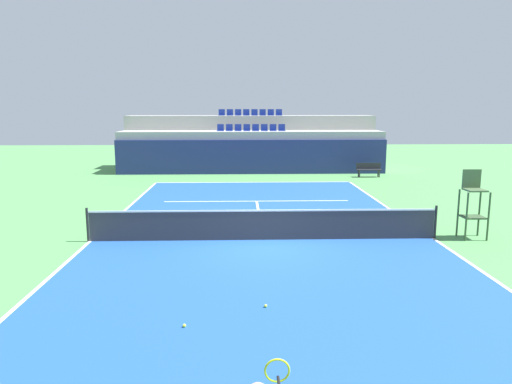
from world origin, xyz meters
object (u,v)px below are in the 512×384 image
Objects in this scene: tennis_net at (264,224)px; umpire_chair at (473,202)px; player_bench at (369,169)px; tennis_ball_0 at (184,326)px; tennis_ball_1 at (266,306)px.

umpire_chair reaches higher than tennis_net.
player_bench is 22.73× the size of tennis_ball_0.
tennis_ball_0 is at bearing -144.05° from umpire_chair.
tennis_net reaches higher than player_bench.
tennis_net is at bearing -179.52° from umpire_chair.
tennis_net is at bearing 73.54° from tennis_ball_0.
tennis_ball_0 is at bearing -106.46° from tennis_net.
umpire_chair is 33.33× the size of tennis_ball_1.
tennis_net is at bearing -116.88° from player_bench.
umpire_chair reaches higher than tennis_ball_0.
umpire_chair is at bearing 37.47° from tennis_ball_1.
tennis_ball_0 and tennis_ball_1 have the same top height.
player_bench is (0.36, 13.87, -0.68)m from umpire_chair.
player_bench is at bearing 63.12° from tennis_net.
player_bench is (7.06, 13.93, -0.00)m from tennis_net.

